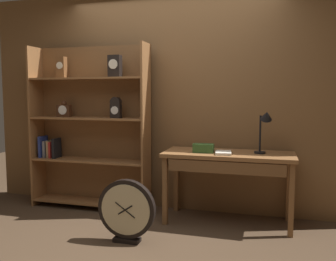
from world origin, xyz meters
The scene contains 8 objects.
ground_plane centered at (0.00, 0.00, 0.00)m, with size 10.00×10.00×0.00m, color #4C3826.
back_wood_panel centered at (0.00, 1.30, 1.30)m, with size 4.80×0.05×2.60m, color brown.
bookshelf centered at (-0.98, 1.05, 0.96)m, with size 1.47×0.30×1.95m.
workbench centered at (0.70, 0.93, 0.67)m, with size 1.36×0.57×0.76m.
desk_lamp centered at (1.07, 0.96, 1.08)m, with size 0.19×0.19×0.47m.
toolbox_small centered at (0.45, 0.89, 0.81)m, with size 0.22×0.10×0.09m, color #2D5123.
open_repair_manual centered at (0.66, 0.85, 0.77)m, with size 0.16×0.22×0.03m, color silver.
round_clock_large centered at (-0.14, 0.18, 0.30)m, with size 0.55×0.11×0.59m.
Camera 1 is at (1.11, -2.83, 1.37)m, focal length 38.35 mm.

